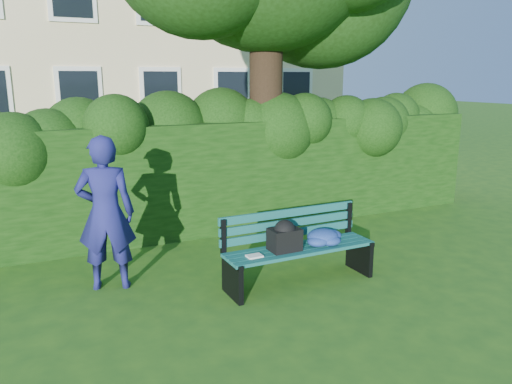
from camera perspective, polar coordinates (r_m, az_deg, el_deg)
name	(u,v)px	position (r m, az deg, el deg)	size (l,w,h in m)	color
ground	(275,271)	(6.67, 2.24, -9.04)	(80.00, 80.00, 0.00)	#26551A
hedge	(215,175)	(8.35, -4.73, 1.90)	(10.00, 1.00, 1.80)	black
park_bench	(301,243)	(6.20, 5.18, -5.86)	(1.92, 0.58, 0.89)	#0D4143
man_reading	(106,213)	(6.16, -16.81, -2.35)	(0.68, 0.45, 1.86)	navy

